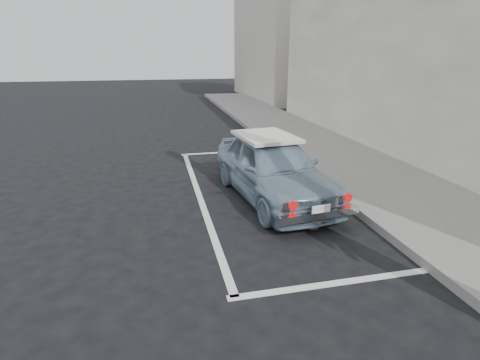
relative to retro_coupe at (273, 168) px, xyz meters
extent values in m
plane|color=black|center=(-0.57, -2.63, -0.65)|extent=(80.00, 80.00, 0.00)
cube|color=slate|center=(2.63, -0.63, -0.58)|extent=(2.80, 40.00, 0.15)
cube|color=black|center=(4.09, 1.37, 0.75)|extent=(0.10, 16.00, 2.40)
cube|color=white|center=(4.09, 7.37, 3.95)|extent=(0.10, 2.00, 1.60)
cube|color=#B8B0A7|center=(5.78, 17.37, 3.35)|extent=(3.50, 10.00, 8.00)
cube|color=silver|center=(-0.07, -3.13, -0.65)|extent=(3.00, 0.12, 0.01)
cube|color=silver|center=(-0.07, 3.87, -0.65)|extent=(3.00, 0.12, 0.01)
cube|color=silver|center=(-1.47, 0.37, -0.65)|extent=(0.12, 7.00, 0.01)
imported|color=#7C98AB|center=(0.00, 0.00, -0.01)|extent=(1.95, 3.93, 1.29)
cube|color=silver|center=(-0.04, 0.38, 0.57)|extent=(1.22, 1.55, 0.07)
cube|color=silver|center=(0.21, -1.83, -0.27)|extent=(1.45, 0.29, 0.12)
cube|color=white|center=(0.22, -1.87, -0.17)|extent=(0.33, 0.06, 0.17)
cylinder|color=red|center=(-0.28, -1.91, -0.03)|extent=(0.15, 0.06, 0.15)
cylinder|color=red|center=(0.71, -1.80, -0.03)|extent=(0.15, 0.06, 0.15)
cylinder|color=red|center=(-0.28, -1.91, -0.21)|extent=(0.12, 0.05, 0.12)
cylinder|color=red|center=(0.71, -1.80, -0.21)|extent=(0.12, 0.05, 0.12)
ellipsoid|color=#655A4D|center=(0.21, -1.55, -0.53)|extent=(0.31, 0.42, 0.23)
sphere|color=#655A4D|center=(0.24, -1.71, -0.45)|extent=(0.15, 0.15, 0.15)
cone|color=#655A4D|center=(0.20, -1.72, -0.37)|extent=(0.05, 0.05, 0.06)
cone|color=#655A4D|center=(0.28, -1.71, -0.37)|extent=(0.05, 0.05, 0.06)
cylinder|color=#655A4D|center=(0.23, -1.35, -0.61)|extent=(0.16, 0.23, 0.03)
camera|label=1|loc=(-2.28, -6.93, 2.21)|focal=28.00mm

